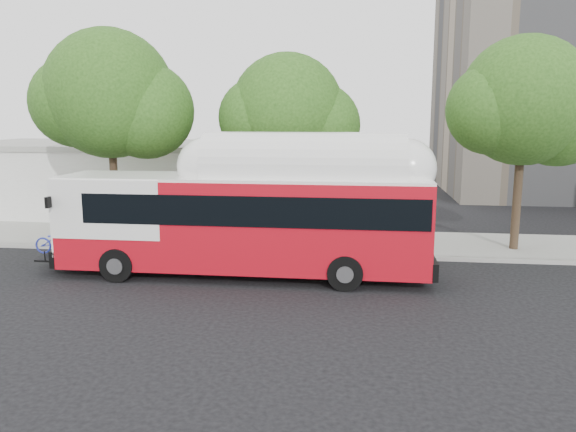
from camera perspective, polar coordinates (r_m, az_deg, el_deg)
name	(u,v)px	position (r m, az deg, el deg)	size (l,w,h in m)	color
ground	(294,283)	(20.09, 0.58, -6.81)	(120.00, 120.00, 0.00)	black
sidewalk	(310,241)	(26.33, 2.20, -2.55)	(60.00, 5.00, 0.15)	gray
curb_strip	(304,254)	(23.81, 1.66, -3.92)	(60.00, 0.30, 0.15)	gray
red_curb_segment	(235,252)	(24.27, -5.42, -3.68)	(10.00, 0.32, 0.16)	maroon
street_tree_left	(120,99)	(26.89, -16.68, 11.32)	(6.67, 5.80, 9.74)	#2D2116
street_tree_mid	(296,115)	(25.31, 0.85, 10.25)	(5.75, 5.00, 8.62)	#2D2116
street_tree_right	(534,106)	(25.99, 23.74, 10.18)	(6.21, 5.40, 9.18)	#2D2116
low_commercial_bldg	(97,176)	(37.03, -18.87, 3.85)	(16.20, 10.20, 4.25)	silver
transit_bus	(246,223)	(20.58, -4.29, -0.73)	(14.40, 3.15, 4.25)	#B60C1A
signal_pole	(184,203)	(24.76, -10.49, 1.27)	(0.12, 0.39, 4.12)	red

